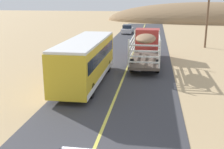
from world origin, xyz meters
TOP-DOWN VIEW (x-y plane):
  - livestock_truck at (1.57, 19.79)m, footprint 2.53×9.70m
  - bus at (-2.60, 11.58)m, footprint 2.54×10.00m
  - car_far at (-2.48, 41.52)m, footprint 1.80×4.40m
  - power_pole_mid at (8.65, 28.53)m, footprint 2.20×0.24m
  - distant_hill at (16.50, 71.88)m, footprint 54.51×26.86m

SIDE VIEW (x-z plane):
  - distant_hill at x=16.50m, z-range -4.86..4.86m
  - car_far at x=-2.48m, z-range -0.04..1.42m
  - bus at x=-2.60m, z-range 0.14..3.35m
  - livestock_truck at x=1.57m, z-range 0.28..3.30m
  - power_pole_mid at x=8.65m, z-range 0.29..8.40m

